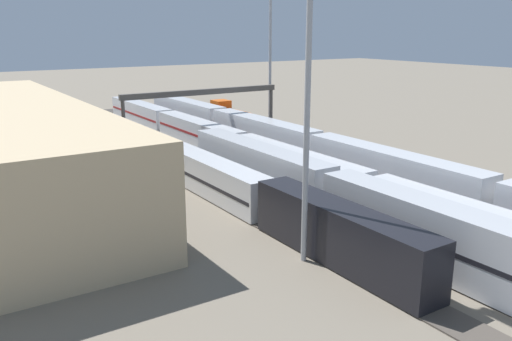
% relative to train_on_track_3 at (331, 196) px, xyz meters
% --- Properties ---
extents(ground_plane, '(400.00, 400.00, 0.00)m').
position_rel_train_on_track_3_xyz_m(ground_plane, '(11.38, -5.00, -2.60)').
color(ground_plane, '#756B5B').
extents(track_bed_0, '(140.00, 2.80, 0.12)m').
position_rel_train_on_track_3_xyz_m(track_bed_0, '(11.38, -15.00, -2.54)').
color(track_bed_0, '#4C443D').
rests_on(track_bed_0, ground_plane).
extents(track_bed_1, '(140.00, 2.80, 0.12)m').
position_rel_train_on_track_3_xyz_m(track_bed_1, '(11.38, -10.00, -2.54)').
color(track_bed_1, '#4C443D').
rests_on(track_bed_1, ground_plane).
extents(track_bed_2, '(140.00, 2.80, 0.12)m').
position_rel_train_on_track_3_xyz_m(track_bed_2, '(11.38, -5.00, -2.54)').
color(track_bed_2, '#3D3833').
rests_on(track_bed_2, ground_plane).
extents(track_bed_3, '(140.00, 2.80, 0.12)m').
position_rel_train_on_track_3_xyz_m(track_bed_3, '(11.38, 0.00, -2.54)').
color(track_bed_3, '#3D3833').
rests_on(track_bed_3, ground_plane).
extents(track_bed_4, '(140.00, 2.80, 0.12)m').
position_rel_train_on_track_3_xyz_m(track_bed_4, '(11.38, 5.00, -2.54)').
color(track_bed_4, '#4C443D').
rests_on(track_bed_4, ground_plane).
extents(train_on_track_3, '(47.20, 3.06, 5.00)m').
position_rel_train_on_track_3_xyz_m(train_on_track_3, '(0.00, 0.00, 0.00)').
color(train_on_track_3, '#B7BABF').
rests_on(train_on_track_3, ground_plane).
extents(train_on_track_0, '(10.00, 3.00, 5.00)m').
position_rel_train_on_track_3_xyz_m(train_on_track_0, '(44.53, -15.00, -0.44)').
color(train_on_track_0, '#D85914').
rests_on(train_on_track_0, ground_plane).
extents(train_on_track_4, '(66.40, 3.06, 4.40)m').
position_rel_train_on_track_3_xyz_m(train_on_track_4, '(17.11, 5.00, -0.50)').
color(train_on_track_4, black).
rests_on(train_on_track_4, ground_plane).
extents(train_on_track_1, '(95.60, 3.00, 5.00)m').
position_rel_train_on_track_3_xyz_m(train_on_track_1, '(14.37, -10.00, 0.02)').
color(train_on_track_1, silver).
rests_on(train_on_track_1, ground_plane).
extents(train_on_track_2, '(95.60, 3.06, 3.80)m').
position_rel_train_on_track_3_xyz_m(train_on_track_2, '(24.31, -5.00, -0.60)').
color(train_on_track_2, silver).
rests_on(train_on_track_2, ground_plane).
extents(light_mast_0, '(2.80, 0.70, 29.20)m').
position_rel_train_on_track_3_xyz_m(light_mast_0, '(35.76, -17.64, 15.82)').
color(light_mast_0, '#9EA0A5').
rests_on(light_mast_0, ground_plane).
extents(light_mast_1, '(2.80, 0.70, 24.61)m').
position_rel_train_on_track_3_xyz_m(light_mast_1, '(-5.02, 7.02, 13.31)').
color(light_mast_1, '#9EA0A5').
rests_on(light_mast_1, ground_plane).
extents(signal_gantry, '(0.70, 25.00, 8.80)m').
position_rel_train_on_track_3_xyz_m(signal_gantry, '(34.61, -5.00, 4.82)').
color(signal_gantry, '#4C4742').
rests_on(signal_gantry, ground_plane).
extents(maintenance_shed, '(55.19, 16.99, 9.63)m').
position_rel_train_on_track_3_xyz_m(maintenance_shed, '(26.29, 23.56, 2.22)').
color(maintenance_shed, tan).
rests_on(maintenance_shed, ground_plane).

